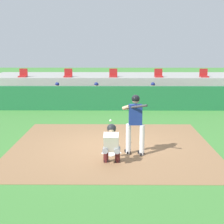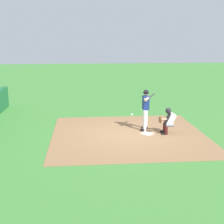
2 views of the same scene
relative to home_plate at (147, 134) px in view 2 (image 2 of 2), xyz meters
The scene contains 5 objects.
ground_plane 0.80m from the home_plate, 90.00° to the left, with size 80.00×80.00×0.00m, color #428438.
dirt_infield 0.80m from the home_plate, 90.00° to the left, with size 6.40×6.40×0.01m, color #936B47.
home_plate is the anchor object (origin of this frame).
batter_at_plate 1.23m from the home_plate, ahead, with size 0.72×0.73×1.80m.
catcher_crouched 1.05m from the home_plate, 89.96° to the right, with size 0.49×1.92×1.13m.
Camera 2 is at (-12.77, 1.87, 3.95)m, focal length 51.02 mm.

